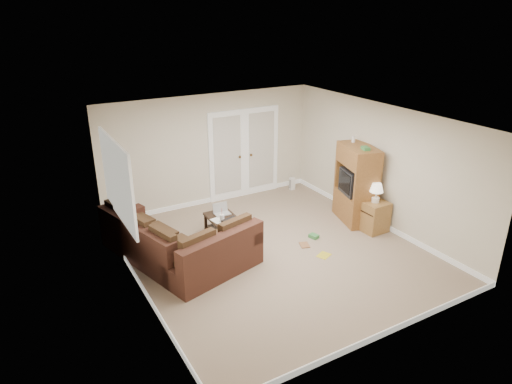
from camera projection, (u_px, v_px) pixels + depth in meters
floor at (274, 252)px, 8.45m from camera, size 5.50×5.50×0.00m
ceiling at (277, 119)px, 7.51m from camera, size 5.00×5.50×0.02m
wall_left at (134, 220)px, 6.83m from camera, size 0.02×5.50×2.50m
wall_right at (381, 166)px, 9.13m from camera, size 0.02×5.50×2.50m
wall_back at (210, 150)px, 10.20m from camera, size 5.00×0.02×2.50m
wall_front at (391, 259)px, 5.77m from camera, size 5.00×0.02×2.50m
baseboards at (274, 250)px, 8.43m from camera, size 5.00×5.50×0.10m
french_doors at (245, 154)px, 10.64m from camera, size 1.80×0.05×2.13m
window_left at (118, 180)px, 7.54m from camera, size 0.05×1.92×1.42m
sectional_sofa at (177, 248)px, 7.95m from camera, size 2.37×2.75×0.81m
coffee_table at (226, 229)px, 8.81m from camera, size 0.57×1.07×0.72m
tv_armoire at (356, 184)px, 9.43m from camera, size 0.82×1.13×1.75m
side_cabinet at (374, 214)px, 9.14m from camera, size 0.49×0.49×1.02m
space_heater at (292, 184)px, 11.30m from camera, size 0.12×0.10×0.31m
floor_magazine at (324, 255)px, 8.33m from camera, size 0.31×0.28×0.01m
floor_greenbox at (314, 236)px, 8.96m from camera, size 0.17×0.20×0.07m
floor_book at (300, 245)px, 8.67m from camera, size 0.24×0.27×0.02m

